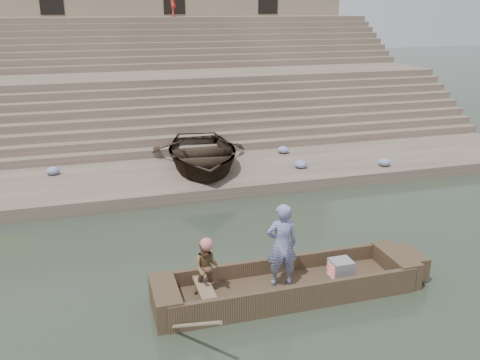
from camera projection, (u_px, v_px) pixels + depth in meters
name	position (u px, v px, depth m)	size (l,w,h in m)	color
ground	(136.00, 330.00, 9.51)	(120.00, 120.00, 0.00)	#263124
lower_landing	(111.00, 184.00, 16.71)	(32.00, 4.00, 0.40)	gray
mid_landing	(100.00, 107.00, 23.13)	(32.00, 3.00, 2.80)	gray
upper_landing	(94.00, 65.00, 29.10)	(32.00, 3.00, 5.20)	gray
ghat_steps	(98.00, 93.00, 24.54)	(32.00, 11.00, 5.20)	gray
building_wall	(88.00, 9.00, 31.76)	(32.00, 5.07, 11.20)	#9A8668
main_rowboat	(288.00, 290.00, 10.64)	(5.00, 1.30, 0.22)	brown
rowboat_trim	(297.00, 280.00, 10.63)	(6.04, 2.63, 1.83)	brown
standing_man	(282.00, 245.00, 10.39)	(0.65, 0.43, 1.79)	navy
rowing_man	(207.00, 268.00, 10.13)	(0.56, 0.44, 1.16)	#256F3A
television	(340.00, 269.00, 10.87)	(0.46, 0.42, 0.40)	gray
beached_rowboat	(201.00, 153.00, 17.63)	(3.60, 5.04, 1.04)	#2D2116
pedestrian	(174.00, 2.00, 28.47)	(0.99, 0.57, 1.54)	red
cloth_bundles	(258.00, 161.00, 18.05)	(11.62, 3.00, 0.26)	#3F5999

